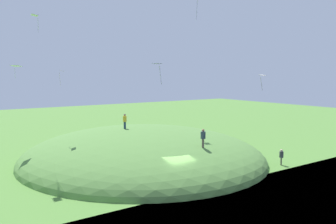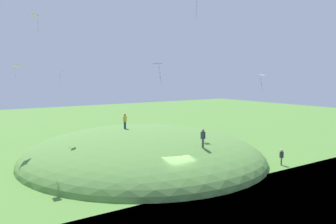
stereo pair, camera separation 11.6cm
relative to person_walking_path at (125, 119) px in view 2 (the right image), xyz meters
The scene contains 11 objects.
ground_plane 11.86m from the person_walking_path, behind, with size 160.00×160.00×0.00m, color #518335.
grass_hill 4.98m from the person_walking_path, 127.16° to the right, with size 28.07×27.17×7.03m, color #56863E.
dirt_path 18.25m from the person_walking_path, 30.41° to the right, with size 10.02×1.03×0.04m, color brown.
person_walking_path is the anchor object (origin of this frame).
person_watching_kites 10.55m from the person_walking_path, 163.17° to the right, with size 0.65×0.65×1.77m.
person_with_child 17.53m from the person_walking_path, 134.02° to the right, with size 0.60×0.60×1.72m.
kite_1 16.01m from the person_walking_path, 152.26° to the right, with size 0.65×0.79×1.44m.
kite_2 12.83m from the person_walking_path, 65.17° to the left, with size 1.29×1.23×1.40m.
kite_5 14.10m from the person_walking_path, 87.65° to the left, with size 0.94×0.70×1.71m.
kite_6 14.75m from the person_walking_path, 163.16° to the left, with size 0.69×0.81×1.56m.
kite_8 8.58m from the person_walking_path, 80.94° to the left, with size 0.77×0.65×1.63m.
Camera 2 is at (-23.76, 17.18, 9.54)m, focal length 36.85 mm.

